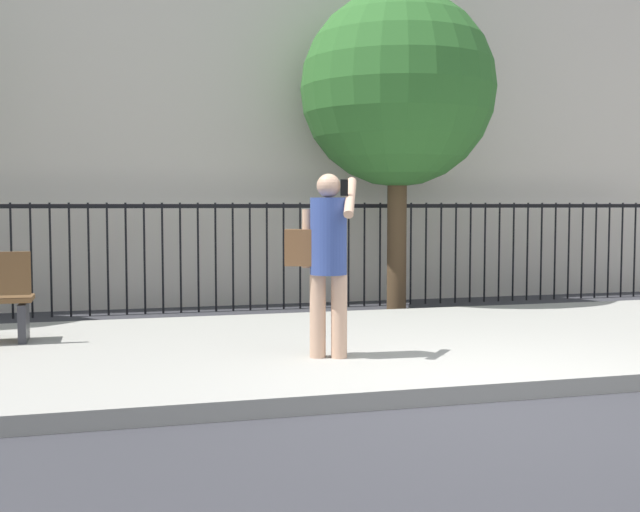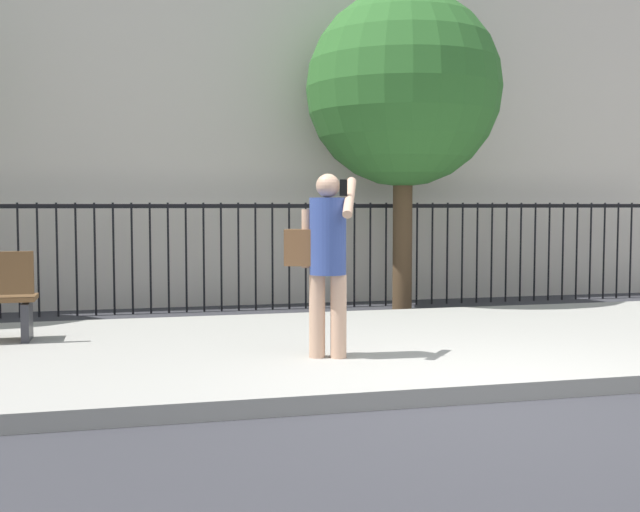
% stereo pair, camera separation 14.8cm
% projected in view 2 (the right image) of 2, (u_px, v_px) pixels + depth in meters
% --- Properties ---
extents(ground_plane, '(60.00, 60.00, 0.00)m').
position_uv_depth(ground_plane, '(488.00, 403.00, 6.24)').
color(ground_plane, '#333338').
extents(sidewalk, '(28.00, 4.40, 0.15)m').
position_uv_depth(sidewalk, '(395.00, 346.00, 8.36)').
color(sidewalk, '#9E9B93').
rests_on(sidewalk, ground).
extents(iron_fence, '(12.03, 0.04, 1.60)m').
position_uv_depth(iron_fence, '(314.00, 241.00, 11.88)').
color(iron_fence, black).
rests_on(iron_fence, ground).
extents(pedestrian_on_phone, '(0.72, 0.54, 1.71)m').
position_uv_depth(pedestrian_on_phone, '(325.00, 251.00, 7.27)').
color(pedestrian_on_phone, tan).
rests_on(pedestrian_on_phone, sidewalk).
extents(street_tree_mid, '(2.87, 2.87, 4.70)m').
position_uv_depth(street_tree_mid, '(403.00, 90.00, 11.54)').
color(street_tree_mid, '#4C3823').
rests_on(street_tree_mid, ground).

